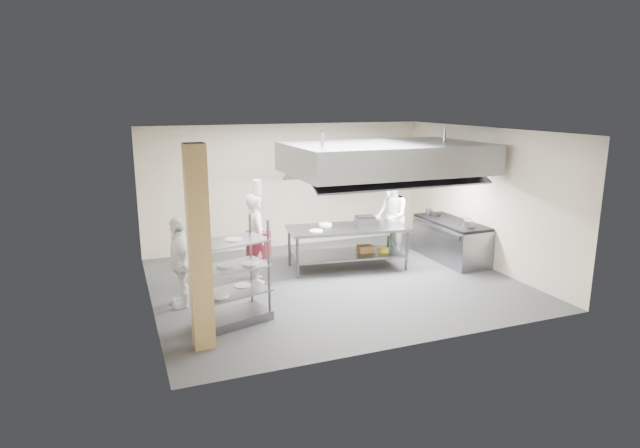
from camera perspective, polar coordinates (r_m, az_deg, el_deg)
name	(u,v)px	position (r m, az deg, el deg)	size (l,w,h in m)	color
floor	(334,282)	(10.77, 1.53, -6.23)	(7.00, 7.00, 0.00)	#2C2C2E
ceiling	(335,131)	(10.17, 1.64, 9.92)	(7.00, 7.00, 0.00)	silver
wall_back	(287,186)	(13.13, -3.53, 4.07)	(7.00, 7.00, 0.00)	#B4A68F
wall_left	(146,224)	(9.59, -18.06, 0.00)	(6.00, 6.00, 0.00)	#B4A68F
wall_right	(483,197)	(12.14, 17.00, 2.76)	(6.00, 6.00, 0.00)	#B4A68F
column	(199,249)	(7.81, -12.76, -2.62)	(0.30, 0.30, 3.00)	tan
exhaust_hood	(386,158)	(11.14, 7.02, 7.02)	(4.00, 2.50, 0.60)	gray
hood_strip_a	(346,176)	(10.78, 2.74, 5.19)	(1.60, 0.12, 0.04)	white
hood_strip_b	(423,171)	(11.63, 10.90, 5.56)	(1.60, 0.12, 0.04)	white
wall_shelf	(356,183)	(13.64, 3.91, 4.41)	(1.50, 0.28, 0.04)	gray
island	(347,247)	(11.56, 2.93, -2.50)	(2.54, 1.06, 0.91)	gray
island_worktop	(348,228)	(11.45, 2.96, -0.45)	(2.54, 1.06, 0.06)	gray
island_undershelf	(347,254)	(11.60, 2.92, -3.24)	(2.34, 0.95, 0.04)	slate
pass_rack	(232,273)	(8.77, -9.32, -5.13)	(1.14, 0.66, 1.70)	slate
cooking_range	(451,241)	(12.51, 13.75, -1.81)	(0.80, 2.00, 0.84)	slate
range_top	(452,222)	(12.41, 13.86, 0.20)	(0.78, 1.96, 0.06)	black
chef_head	(256,238)	(10.66, -6.80, -1.49)	(0.65, 0.43, 1.79)	white
chef_line	(391,217)	(12.38, 7.54, 0.78)	(0.92, 0.71, 1.88)	white
chef_plating	(179,262)	(9.67, -14.76, -3.91)	(0.95, 0.40, 1.62)	silver
griddle	(365,222)	(11.51, 4.85, 0.26)	(0.41, 0.32, 0.20)	slate
wicker_basket	(366,249)	(11.70, 4.88, -2.65)	(0.34, 0.23, 0.15)	olive
stockpot	(466,221)	(12.04, 15.28, 0.27)	(0.24, 0.24, 0.17)	slate
plate_stack	(233,290)	(8.87, -9.25, -7.00)	(0.28, 0.28, 0.05)	white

